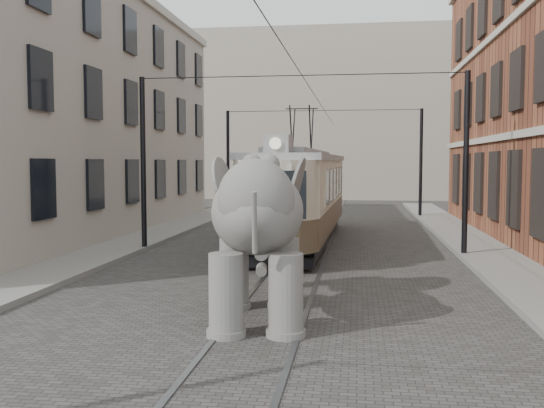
# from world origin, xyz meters

# --- Properties ---
(ground) EXTENTS (120.00, 120.00, 0.00)m
(ground) POSITION_xyz_m (0.00, 0.00, 0.00)
(ground) COLOR #413E3C
(tram_rails) EXTENTS (1.54, 80.00, 0.02)m
(tram_rails) POSITION_xyz_m (0.00, 0.00, 0.01)
(tram_rails) COLOR slate
(tram_rails) RESTS_ON ground
(sidewalk_left) EXTENTS (2.00, 60.00, 0.15)m
(sidewalk_left) POSITION_xyz_m (-6.50, 0.00, 0.07)
(sidewalk_left) COLOR slate
(sidewalk_left) RESTS_ON ground
(stucco_building) EXTENTS (7.00, 24.00, 10.00)m
(stucco_building) POSITION_xyz_m (-11.00, 10.00, 5.00)
(stucco_building) COLOR gray
(stucco_building) RESTS_ON ground
(distant_block) EXTENTS (28.00, 10.00, 14.00)m
(distant_block) POSITION_xyz_m (0.00, 40.00, 7.00)
(distant_block) COLOR gray
(distant_block) RESTS_ON ground
(catenary) EXTENTS (11.00, 30.20, 6.00)m
(catenary) POSITION_xyz_m (-0.20, 5.00, 3.00)
(catenary) COLOR black
(catenary) RESTS_ON ground
(tram) EXTENTS (3.04, 13.10, 5.17)m
(tram) POSITION_xyz_m (-0.37, 9.02, 2.59)
(tram) COLOR beige
(tram) RESTS_ON ground
(elephant) EXTENTS (3.67, 5.76, 3.32)m
(elephant) POSITION_xyz_m (-0.16, -2.73, 1.66)
(elephant) COLOR slate
(elephant) RESTS_ON ground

